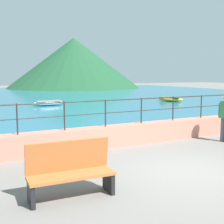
# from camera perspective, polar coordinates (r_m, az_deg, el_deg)

# --- Properties ---
(ground_plane) EXTENTS (120.00, 120.00, 0.00)m
(ground_plane) POSITION_cam_1_polar(r_m,az_deg,el_deg) (7.88, 14.22, -10.95)
(ground_plane) COLOR slate
(promenade_wall) EXTENTS (20.00, 0.56, 0.70)m
(promenade_wall) POSITION_cam_1_polar(r_m,az_deg,el_deg) (10.30, 2.28, -4.39)
(promenade_wall) COLOR tan
(promenade_wall) RESTS_ON ground
(railing) EXTENTS (18.44, 0.04, 0.90)m
(railing) POSITION_cam_1_polar(r_m,az_deg,el_deg) (10.15, 2.31, 0.92)
(railing) COLOR #282623
(railing) RESTS_ON promenade_wall
(lake_water) EXTENTS (64.00, 44.32, 0.06)m
(lake_water) POSITION_cam_1_polar(r_m,az_deg,el_deg) (31.86, -18.56, 2.60)
(lake_water) COLOR #236B89
(lake_water) RESTS_ON ground
(hill_main) EXTENTS (22.86, 22.86, 8.58)m
(hill_main) POSITION_cam_1_polar(r_m,az_deg,el_deg) (52.57, -7.30, 9.28)
(hill_main) COLOR #1E4C2D
(hill_main) RESTS_ON ground
(bench_main) EXTENTS (1.73, 0.65, 1.13)m
(bench_main) POSITION_cam_1_polar(r_m,az_deg,el_deg) (6.07, -7.99, -10.81)
(bench_main) COLOR #B76633
(bench_main) RESTS_ON ground
(boat_0) EXTENTS (2.31, 0.93, 0.36)m
(boat_0) POSITION_cam_1_polar(r_m,az_deg,el_deg) (23.02, -12.08, 1.71)
(boat_0) COLOR white
(boat_0) RESTS_ON lake_water
(boat_2) EXTENTS (1.76, 2.47, 0.36)m
(boat_2) POSITION_cam_1_polar(r_m,az_deg,el_deg) (26.49, 11.15, 2.45)
(boat_2) COLOR gold
(boat_2) RESTS_ON lake_water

